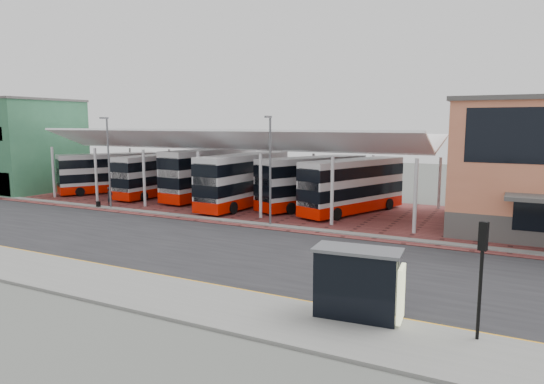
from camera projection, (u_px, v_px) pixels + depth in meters
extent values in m
plane|color=#4D4F4A|center=(198.00, 241.00, 31.26)|extent=(140.00, 140.00, 0.00)
cube|color=black|center=(189.00, 244.00, 30.38)|extent=(120.00, 14.00, 0.02)
cube|color=brown|center=(306.00, 211.00, 41.80)|extent=(72.00, 16.00, 0.06)
cube|color=slate|center=(88.00, 280.00, 23.32)|extent=(120.00, 4.00, 0.14)
cube|color=slate|center=(246.00, 223.00, 36.71)|extent=(120.00, 0.80, 0.14)
cube|color=orange|center=(118.00, 269.00, 25.09)|extent=(120.00, 0.12, 0.01)
cube|color=orange|center=(122.00, 268.00, 25.35)|extent=(120.00, 0.12, 0.01)
cylinder|color=silver|center=(53.00, 172.00, 49.23)|extent=(0.26, 0.26, 5.20)
cylinder|color=silver|center=(131.00, 167.00, 58.96)|extent=(0.26, 0.26, 4.60)
cylinder|color=silver|center=(96.00, 175.00, 46.52)|extent=(0.26, 0.26, 5.20)
cylinder|color=silver|center=(170.00, 169.00, 56.25)|extent=(0.26, 0.26, 4.60)
cylinder|color=silver|center=(144.00, 178.00, 43.81)|extent=(0.26, 0.26, 5.20)
cylinder|color=silver|center=(213.00, 171.00, 53.54)|extent=(0.26, 0.26, 4.60)
cylinder|color=silver|center=(199.00, 182.00, 41.10)|extent=(0.26, 0.26, 5.20)
cylinder|color=silver|center=(260.00, 174.00, 50.83)|extent=(0.26, 0.26, 4.60)
cylinder|color=silver|center=(261.00, 186.00, 38.38)|extent=(0.26, 0.26, 5.20)
cylinder|color=silver|center=(313.00, 177.00, 48.12)|extent=(0.26, 0.26, 4.60)
cylinder|color=silver|center=(332.00, 191.00, 35.67)|extent=(0.26, 0.26, 5.20)
cylinder|color=silver|center=(373.00, 180.00, 45.40)|extent=(0.26, 0.26, 4.60)
cylinder|color=silver|center=(415.00, 196.00, 32.96)|extent=(0.26, 0.26, 5.20)
cylinder|color=silver|center=(440.00, 183.00, 42.69)|extent=(0.26, 0.26, 4.60)
cube|color=white|center=(212.00, 140.00, 42.54)|extent=(37.00, 4.95, 1.95)
cube|color=white|center=(245.00, 140.00, 47.50)|extent=(37.00, 7.12, 1.43)
cube|color=#35704A|center=(34.00, 146.00, 53.81)|extent=(6.20, 10.00, 10.00)
cube|color=#4D4B48|center=(31.00, 100.00, 53.09)|extent=(6.40, 10.20, 0.25)
cylinder|color=#5B5C61|center=(109.00, 164.00, 42.58)|extent=(0.16, 0.16, 8.00)
cube|color=#5B5C61|center=(104.00, 118.00, 41.75)|extent=(0.15, 0.90, 0.15)
cylinder|color=#5B5C61|center=(270.00, 172.00, 35.35)|extent=(0.16, 0.16, 8.00)
cube|color=#5B5C61|center=(268.00, 117.00, 34.52)|extent=(0.15, 0.90, 0.15)
cube|color=silver|center=(109.00, 172.00, 52.51)|extent=(7.36, 10.00, 4.02)
cube|color=red|center=(110.00, 187.00, 52.74)|extent=(7.41, 10.05, 0.84)
cube|color=black|center=(109.00, 176.00, 52.57)|extent=(7.41, 10.05, 0.89)
cube|color=black|center=(109.00, 162.00, 52.36)|extent=(7.41, 10.05, 0.89)
cube|color=black|center=(58.00, 176.00, 49.90)|extent=(1.84, 1.18, 3.37)
cylinder|color=black|center=(76.00, 189.00, 52.05)|extent=(0.71, 0.93, 0.94)
cylinder|color=black|center=(80.00, 192.00, 50.08)|extent=(0.71, 0.93, 0.94)
cylinder|color=black|center=(137.00, 185.00, 55.45)|extent=(0.71, 0.93, 0.94)
cylinder|color=black|center=(143.00, 187.00, 53.48)|extent=(0.71, 0.93, 0.94)
cube|color=silver|center=(158.00, 174.00, 50.17)|extent=(2.83, 10.45, 4.05)
cube|color=red|center=(158.00, 190.00, 50.40)|extent=(2.87, 10.49, 0.85)
cube|color=black|center=(158.00, 178.00, 50.23)|extent=(2.87, 10.49, 0.89)
cube|color=black|center=(158.00, 164.00, 50.02)|extent=(2.87, 10.49, 0.89)
cube|color=black|center=(120.00, 180.00, 45.78)|extent=(2.12, 0.19, 3.39)
cylinder|color=black|center=(126.00, 194.00, 48.16)|extent=(0.31, 0.95, 0.94)
cylinder|color=black|center=(144.00, 196.00, 47.00)|extent=(0.31, 0.95, 0.94)
cylinder|color=black|center=(171.00, 187.00, 53.85)|extent=(0.31, 0.95, 0.94)
cylinder|color=black|center=(188.00, 188.00, 52.69)|extent=(0.31, 0.95, 0.94)
cube|color=silver|center=(211.00, 172.00, 48.52)|extent=(3.89, 12.15, 4.67)
cube|color=red|center=(211.00, 191.00, 48.79)|extent=(3.94, 12.20, 0.98)
cube|color=black|center=(211.00, 177.00, 48.59)|extent=(3.94, 12.20, 1.03)
cube|color=black|center=(211.00, 160.00, 48.35)|extent=(3.94, 12.20, 1.03)
cube|color=black|center=(168.00, 179.00, 43.62)|extent=(2.44, 0.35, 3.91)
cylinder|color=black|center=(175.00, 196.00, 46.36)|extent=(0.41, 1.11, 1.09)
cylinder|color=black|center=(196.00, 199.00, 44.90)|extent=(0.41, 1.11, 1.09)
cylinder|color=black|center=(224.00, 188.00, 52.72)|extent=(0.41, 1.11, 1.09)
cylinder|color=black|center=(244.00, 190.00, 51.26)|extent=(0.41, 1.11, 1.09)
cube|color=silver|center=(244.00, 179.00, 43.66)|extent=(3.28, 11.61, 4.49)
cube|color=red|center=(244.00, 199.00, 43.92)|extent=(3.32, 11.66, 0.94)
cube|color=black|center=(244.00, 184.00, 43.73)|extent=(3.32, 11.66, 0.99)
cube|color=black|center=(244.00, 166.00, 43.49)|extent=(3.32, 11.66, 0.99)
cube|color=black|center=(205.00, 187.00, 38.83)|extent=(2.35, 0.24, 3.76)
cylinder|color=black|center=(208.00, 205.00, 41.46)|extent=(0.35, 1.06, 1.04)
cylinder|color=black|center=(233.00, 208.00, 40.15)|extent=(0.35, 1.06, 1.04)
cylinder|color=black|center=(254.00, 195.00, 47.73)|extent=(0.35, 1.06, 1.04)
cylinder|color=black|center=(277.00, 197.00, 46.42)|extent=(0.35, 1.06, 1.04)
cube|color=silver|center=(312.00, 181.00, 42.93)|extent=(7.01, 10.98, 4.29)
cube|color=red|center=(312.00, 201.00, 43.18)|extent=(7.07, 11.03, 0.90)
cube|color=black|center=(312.00, 186.00, 42.99)|extent=(7.07, 11.03, 0.95)
cube|color=black|center=(313.00, 168.00, 42.77)|extent=(7.07, 11.03, 0.95)
cube|color=black|center=(263.00, 187.00, 39.70)|extent=(2.07, 1.06, 3.59)
cylinder|color=black|center=(272.00, 204.00, 42.08)|extent=(0.69, 1.02, 1.00)
cylinder|color=black|center=(291.00, 208.00, 40.11)|extent=(0.69, 1.02, 1.00)
cylinder|color=black|center=(331.00, 197.00, 46.28)|extent=(0.69, 1.02, 1.00)
cylinder|color=black|center=(350.00, 200.00, 44.31)|extent=(0.69, 1.02, 1.00)
cube|color=silver|center=(353.00, 185.00, 40.58)|extent=(6.20, 11.05, 4.26)
cube|color=red|center=(352.00, 205.00, 40.83)|extent=(6.25, 11.10, 0.89)
cube|color=black|center=(353.00, 190.00, 40.65)|extent=(6.25, 11.10, 0.94)
cube|color=black|center=(353.00, 171.00, 40.42)|extent=(6.25, 11.10, 0.94)
cube|color=black|center=(308.00, 192.00, 37.03)|extent=(2.12, 0.89, 3.56)
cylinder|color=black|center=(313.00, 210.00, 39.45)|extent=(0.61, 1.02, 0.99)
cylinder|color=black|center=(337.00, 214.00, 37.63)|extent=(0.61, 1.02, 0.99)
cylinder|color=black|center=(366.00, 201.00, 44.06)|extent=(0.61, 1.02, 0.99)
cylinder|color=black|center=(389.00, 204.00, 42.24)|extent=(0.61, 1.02, 0.99)
imported|color=black|center=(110.00, 196.00, 44.33)|extent=(0.51, 0.69, 1.72)
cube|color=black|center=(98.00, 204.00, 43.37)|extent=(0.33, 0.23, 0.56)
cube|color=black|center=(353.00, 289.00, 17.95)|extent=(3.10, 0.39, 2.58)
cube|color=#5B5C61|center=(358.00, 250.00, 18.33)|extent=(3.42, 1.83, 0.12)
cylinder|color=#5B5C61|center=(325.00, 275.00, 19.63)|extent=(0.11, 0.11, 2.58)
cylinder|color=#5B5C61|center=(398.00, 284.00, 18.55)|extent=(0.11, 0.11, 2.58)
cube|color=beige|center=(401.00, 294.00, 17.92)|extent=(0.25, 1.14, 2.06)
cylinder|color=black|center=(480.00, 295.00, 16.53)|extent=(0.15, 0.15, 3.15)
cube|color=black|center=(483.00, 236.00, 16.24)|extent=(0.32, 0.28, 0.98)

